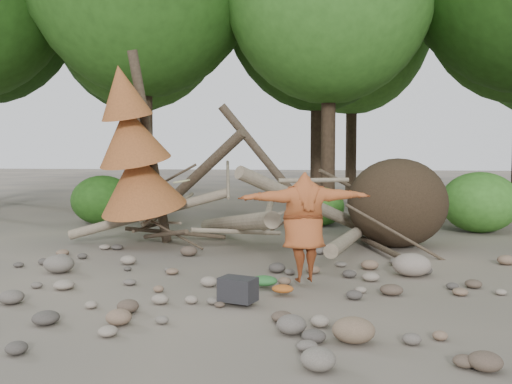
# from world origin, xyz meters

# --- Properties ---
(ground) EXTENTS (120.00, 120.00, 0.00)m
(ground) POSITION_xyz_m (0.00, 0.00, 0.00)
(ground) COLOR #514C44
(ground) RESTS_ON ground
(deadfall_pile) EXTENTS (8.55, 5.24, 3.30)m
(deadfall_pile) POSITION_xyz_m (2.02, 4.24, 0.95)
(deadfall_pile) COLOR #332619
(deadfall_pile) RESTS_ON ground
(dead_conifer) EXTENTS (2.06, 2.16, 4.35)m
(dead_conifer) POSITION_xyz_m (-3.12, 3.37, 2.11)
(dead_conifer) COLOR #4C3F30
(dead_conifer) RESTS_ON ground
(bush_left) EXTENTS (1.80, 1.80, 1.44)m
(bush_left) POSITION_xyz_m (-5.50, 7.20, 0.72)
(bush_left) COLOR #245316
(bush_left) RESTS_ON ground
(bush_mid) EXTENTS (1.40, 1.40, 1.12)m
(bush_mid) POSITION_xyz_m (0.80, 7.80, 0.56)
(bush_mid) COLOR #306A1E
(bush_mid) RESTS_ON ground
(bush_right) EXTENTS (2.00, 2.00, 1.60)m
(bush_right) POSITION_xyz_m (5.00, 7.00, 0.80)
(bush_right) COLOR #3C7D27
(bush_right) RESTS_ON ground
(frisbee_thrower) EXTENTS (3.36, 1.21, 1.73)m
(frisbee_thrower) POSITION_xyz_m (0.75, 0.33, 0.94)
(frisbee_thrower) COLOR #9F4B24
(frisbee_thrower) RESTS_ON ground
(backpack) EXTENTS (0.57, 0.47, 0.33)m
(backpack) POSITION_xyz_m (-0.09, -0.95, 0.16)
(backpack) COLOR black
(backpack) RESTS_ON ground
(cloth_green) EXTENTS (0.41, 0.34, 0.15)m
(cloth_green) POSITION_xyz_m (0.15, 0.04, 0.08)
(cloth_green) COLOR #2A6A2F
(cloth_green) RESTS_ON ground
(cloth_orange) EXTENTS (0.32, 0.26, 0.12)m
(cloth_orange) POSITION_xyz_m (0.48, -0.37, 0.06)
(cloth_orange) COLOR #A6531C
(cloth_orange) RESTS_ON ground
(boulder_front_right) EXTENTS (0.48, 0.43, 0.29)m
(boulder_front_right) POSITION_xyz_m (1.45, -2.31, 0.14)
(boulder_front_right) COLOR brown
(boulder_front_right) RESTS_ON ground
(boulder_mid_right) EXTENTS (0.66, 0.59, 0.39)m
(boulder_mid_right) POSITION_xyz_m (2.53, 1.28, 0.20)
(boulder_mid_right) COLOR gray
(boulder_mid_right) RESTS_ON ground
(boulder_mid_left) EXTENTS (0.53, 0.48, 0.32)m
(boulder_mid_left) POSITION_xyz_m (-3.56, 0.70, 0.16)
(boulder_mid_left) COLOR #696259
(boulder_mid_left) RESTS_ON ground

